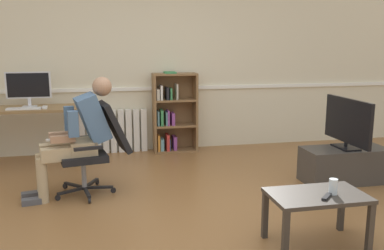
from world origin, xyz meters
TOP-DOWN VIEW (x-y plane):
  - ground_plane at (0.00, 0.00)m, footprint 18.00×18.00m
  - back_wall at (0.00, 2.65)m, footprint 12.00×0.13m
  - computer_desk at (-1.79, 2.15)m, footprint 1.34×0.57m
  - imac_monitor at (-1.73, 2.23)m, footprint 0.56×0.14m
  - keyboard at (-1.77, 2.01)m, footprint 0.42×0.12m
  - computer_mouse at (-1.52, 2.03)m, footprint 0.06×0.10m
  - bookshelf at (0.19, 2.44)m, footprint 0.64×0.29m
  - radiator at (-0.66, 2.54)m, footprint 0.97×0.08m
  - office_chair at (-0.86, 0.89)m, footprint 0.81×0.63m
  - person_seated at (-1.05, 0.85)m, footprint 0.97×0.48m
  - tv_stand at (1.90, 0.65)m, footprint 0.96×0.43m
  - tv_screen at (1.90, 0.65)m, footprint 0.20×0.87m
  - coffee_table at (0.82, -0.69)m, footprint 0.75×0.46m
  - drinking_glass at (0.93, -0.73)m, footprint 0.07×0.07m
  - spare_remote at (0.85, -0.79)m, footprint 0.13×0.13m

SIDE VIEW (x-z plane):
  - ground_plane at x=0.00m, z-range 0.00..0.00m
  - tv_stand at x=1.90m, z-range 0.00..0.40m
  - radiator at x=-0.66m, z-range 0.00..0.63m
  - coffee_table at x=0.82m, z-range 0.15..0.58m
  - spare_remote at x=0.85m, z-range 0.43..0.44m
  - drinking_glass at x=0.93m, z-range 0.43..0.55m
  - office_chair at x=-0.86m, z-range 0.04..1.01m
  - bookshelf at x=0.19m, z-range -0.04..1.13m
  - computer_desk at x=-1.79m, z-range 0.27..1.02m
  - person_seated at x=-1.05m, z-range 0.04..1.27m
  - tv_screen at x=1.90m, z-range 0.41..0.98m
  - keyboard at x=-1.77m, z-range 0.76..0.78m
  - computer_mouse at x=-1.52m, z-range 0.76..0.79m
  - imac_monitor at x=-1.73m, z-range 0.79..1.25m
  - back_wall at x=0.00m, z-range 0.00..2.70m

